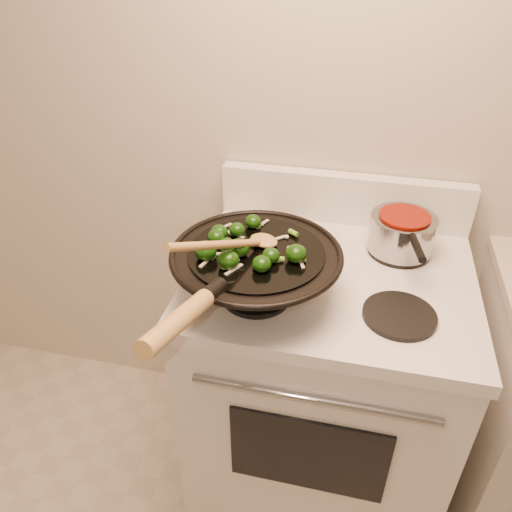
# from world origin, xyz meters

# --- Properties ---
(stove) EXTENTS (0.78, 0.67, 1.08)m
(stove) POSITION_xyz_m (-0.14, 1.17, 0.47)
(stove) COLOR white
(stove) RESTS_ON ground
(wok) EXTENTS (0.43, 0.70, 0.26)m
(wok) POSITION_xyz_m (-0.32, 1.01, 1.01)
(wok) COLOR black
(wok) RESTS_ON stove
(stirfry) EXTENTS (0.26, 0.27, 0.05)m
(stirfry) POSITION_xyz_m (-0.35, 1.01, 1.08)
(stirfry) COLOR black
(stirfry) RESTS_ON wok
(wooden_spoon) EXTENTS (0.20, 0.31, 0.14)m
(wooden_spoon) POSITION_xyz_m (-0.35, 0.98, 1.11)
(wooden_spoon) COLOR #A97C42
(wooden_spoon) RESTS_ON wok
(saucepan) EXTENTS (0.19, 0.30, 0.11)m
(saucepan) POSITION_xyz_m (0.04, 1.32, 0.99)
(saucepan) COLOR gray
(saucepan) RESTS_ON stove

